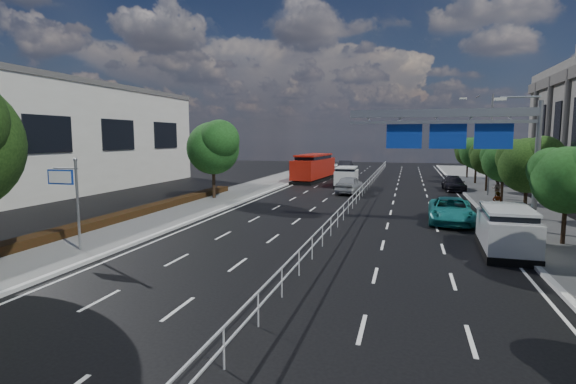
% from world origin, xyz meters
% --- Properties ---
extents(ground, '(160.00, 160.00, 0.00)m').
position_xyz_m(ground, '(0.00, 0.00, 0.00)').
color(ground, black).
rests_on(ground, ground).
extents(sidewalk_near, '(5.00, 140.00, 0.14)m').
position_xyz_m(sidewalk_near, '(-11.50, 0.00, 0.07)').
color(sidewalk_near, slate).
rests_on(sidewalk_near, ground).
extents(kerb_near, '(0.25, 140.00, 0.15)m').
position_xyz_m(kerb_near, '(-9.00, 0.00, 0.07)').
color(kerb_near, silver).
rests_on(kerb_near, ground).
extents(kerb_far, '(0.25, 140.00, 0.15)m').
position_xyz_m(kerb_far, '(9.00, 0.00, 0.07)').
color(kerb_far, silver).
rests_on(kerb_far, ground).
extents(median_fence, '(0.05, 85.00, 1.02)m').
position_xyz_m(median_fence, '(0.00, 22.50, 0.53)').
color(median_fence, silver).
rests_on(median_fence, ground).
extents(hedge_near, '(1.00, 36.00, 0.44)m').
position_xyz_m(hedge_near, '(-13.30, 5.00, 0.36)').
color(hedge_near, black).
rests_on(hedge_near, sidewalk_near).
extents(toilet_sign, '(1.62, 0.18, 4.34)m').
position_xyz_m(toilet_sign, '(-10.95, 0.00, 2.94)').
color(toilet_sign, gray).
rests_on(toilet_sign, ground).
extents(overhead_gantry, '(10.24, 0.38, 7.45)m').
position_xyz_m(overhead_gantry, '(6.74, 10.05, 5.61)').
color(overhead_gantry, gray).
rests_on(overhead_gantry, ground).
extents(streetlight_far, '(2.78, 2.40, 9.00)m').
position_xyz_m(streetlight_far, '(10.50, 26.00, 5.21)').
color(streetlight_far, gray).
rests_on(streetlight_far, ground).
extents(near_building, '(12.00, 38.00, 10.00)m').
position_xyz_m(near_building, '(-30.00, 18.00, 5.00)').
color(near_building, beige).
rests_on(near_building, ground).
extents(near_tree_back, '(4.84, 4.51, 6.69)m').
position_xyz_m(near_tree_back, '(-11.94, 17.97, 4.61)').
color(near_tree_back, black).
rests_on(near_tree_back, ground).
extents(far_tree_c, '(3.52, 3.28, 4.94)m').
position_xyz_m(far_tree_c, '(11.24, 6.98, 3.43)').
color(far_tree_c, black).
rests_on(far_tree_c, ground).
extents(far_tree_d, '(3.85, 3.59, 5.34)m').
position_xyz_m(far_tree_d, '(11.25, 14.48, 3.69)').
color(far_tree_d, black).
rests_on(far_tree_d, ground).
extents(far_tree_e, '(3.63, 3.38, 5.13)m').
position_xyz_m(far_tree_e, '(11.25, 21.98, 3.56)').
color(far_tree_e, black).
rests_on(far_tree_e, ground).
extents(far_tree_f, '(3.52, 3.28, 5.02)m').
position_xyz_m(far_tree_f, '(11.24, 29.48, 3.49)').
color(far_tree_f, black).
rests_on(far_tree_f, ground).
extents(far_tree_g, '(3.96, 3.69, 5.45)m').
position_xyz_m(far_tree_g, '(11.25, 36.98, 3.75)').
color(far_tree_g, black).
rests_on(far_tree_g, ground).
extents(far_tree_h, '(3.41, 3.18, 4.91)m').
position_xyz_m(far_tree_h, '(11.24, 44.48, 3.42)').
color(far_tree_h, black).
rests_on(far_tree_h, ground).
extents(white_minivan, '(2.30, 5.04, 2.16)m').
position_xyz_m(white_minivan, '(-2.40, 30.51, 1.06)').
color(white_minivan, black).
rests_on(white_minivan, ground).
extents(red_bus, '(3.51, 11.00, 3.23)m').
position_xyz_m(red_bus, '(-7.15, 36.28, 1.69)').
color(red_bus, black).
rests_on(red_bus, ground).
extents(near_car_silver, '(2.51, 5.08, 1.67)m').
position_xyz_m(near_car_silver, '(-1.37, 25.13, 0.83)').
color(near_car_silver, '#94969A').
rests_on(near_car_silver, ground).
extents(near_car_dark, '(1.83, 5.19, 1.71)m').
position_xyz_m(near_car_dark, '(-5.48, 52.41, 0.85)').
color(near_car_dark, black).
rests_on(near_car_dark, ground).
extents(silver_minivan, '(2.33, 5.12, 2.09)m').
position_xyz_m(silver_minivan, '(8.30, 5.01, 1.03)').
color(silver_minivan, black).
rests_on(silver_minivan, ground).
extents(parked_car_teal, '(2.75, 5.64, 1.55)m').
position_xyz_m(parked_car_teal, '(6.50, 12.00, 0.77)').
color(parked_car_teal, '#1B7D7C').
rests_on(parked_car_teal, ground).
extents(parked_car_dark, '(2.20, 4.81, 1.36)m').
position_xyz_m(parked_car_dark, '(8.30, 30.00, 0.68)').
color(parked_car_dark, black).
rests_on(parked_car_dark, ground).
extents(pedestrian_a, '(0.60, 0.41, 1.59)m').
position_xyz_m(pedestrian_a, '(9.60, 14.78, 0.94)').
color(pedestrian_a, gray).
rests_on(pedestrian_a, sidewalk_far).
extents(pedestrian_b, '(0.88, 0.75, 1.61)m').
position_xyz_m(pedestrian_b, '(11.16, 23.91, 0.94)').
color(pedestrian_b, gray).
rests_on(pedestrian_b, sidewalk_far).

